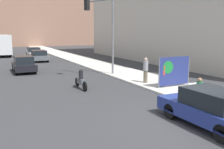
# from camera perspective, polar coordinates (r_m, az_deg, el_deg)

# --- Properties ---
(ground_plane) EXTENTS (160.00, 160.00, 0.00)m
(ground_plane) POSITION_cam_1_polar(r_m,az_deg,el_deg) (10.56, 16.65, -10.48)
(ground_plane) COLOR #38383A
(sidewalk_curb) EXTENTS (3.59, 90.00, 0.12)m
(sidewalk_curb) POSITION_cam_1_polar(r_m,az_deg,el_deg) (24.79, -0.86, 1.49)
(sidewalk_curb) COLOR beige
(sidewalk_curb) RESTS_ON ground_plane
(seated_protester) EXTENTS (0.96, 0.77, 1.17)m
(seated_protester) POSITION_cam_1_polar(r_m,az_deg,el_deg) (13.44, 19.51, -3.06)
(seated_protester) COLOR #474C56
(seated_protester) RESTS_ON sidewalk_curb
(jogger_on_sidewalk) EXTENTS (0.34, 0.34, 1.61)m
(jogger_on_sidewalk) POSITION_cam_1_polar(r_m,az_deg,el_deg) (16.03, 11.49, 0.01)
(jogger_on_sidewalk) COLOR #424247
(jogger_on_sidewalk) RESTS_ON sidewalk_curb
(pedestrian_behind) EXTENTS (0.34, 0.34, 1.74)m
(pedestrian_behind) POSITION_cam_1_polar(r_m,az_deg,el_deg) (17.26, 7.69, 1.03)
(pedestrian_behind) COLOR #756651
(pedestrian_behind) RESTS_ON sidewalk_curb
(protest_banner) EXTENTS (2.44, 0.06, 1.91)m
(protest_banner) POSITION_cam_1_polar(r_m,az_deg,el_deg) (16.38, 14.00, 0.80)
(protest_banner) COLOR slate
(protest_banner) RESTS_ON sidewalk_curb
(traffic_light_pole) EXTENTS (2.88, 2.65, 6.17)m
(traffic_light_pole) POSITION_cam_1_polar(r_m,az_deg,el_deg) (20.10, -1.81, 11.60)
(traffic_light_pole) COLOR slate
(traffic_light_pole) RESTS_ON sidewalk_curb
(parked_car_curbside) EXTENTS (1.78, 4.22, 1.46)m
(parked_car_curbside) POSITION_cam_1_polar(r_m,az_deg,el_deg) (10.23, 21.61, -7.15)
(parked_car_curbside) COLOR navy
(parked_car_curbside) RESTS_ON ground_plane
(car_on_road_nearest) EXTENTS (1.77, 4.16, 1.48)m
(car_on_road_nearest) POSITION_cam_1_polar(r_m,az_deg,el_deg) (23.85, -19.53, 2.25)
(car_on_road_nearest) COLOR black
(car_on_road_nearest) RESTS_ON ground_plane
(car_on_road_midblock) EXTENTS (1.82, 4.38, 1.38)m
(car_on_road_midblock) POSITION_cam_1_polar(r_m,az_deg,el_deg) (32.50, -16.36, 4.16)
(car_on_road_midblock) COLOR #565B60
(car_on_road_midblock) RESTS_ON ground_plane
(car_on_road_distant) EXTENTS (1.76, 4.26, 1.44)m
(car_on_road_distant) POSITION_cam_1_polar(r_m,az_deg,el_deg) (37.87, -17.43, 4.85)
(car_on_road_distant) COLOR white
(car_on_road_distant) RESTS_ON ground_plane
(city_bus_on_road) EXTENTS (2.50, 11.77, 3.18)m
(city_bus_on_road) POSITION_cam_1_polar(r_m,az_deg,el_deg) (43.58, -24.08, 6.50)
(city_bus_on_road) COLOR silver
(city_bus_on_road) RESTS_ON ground_plane
(motorcycle_on_road) EXTENTS (0.28, 2.11, 1.26)m
(motorcycle_on_road) POSITION_cam_1_polar(r_m,az_deg,el_deg) (15.96, -7.12, -1.36)
(motorcycle_on_road) COLOR #565B60
(motorcycle_on_road) RESTS_ON ground_plane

